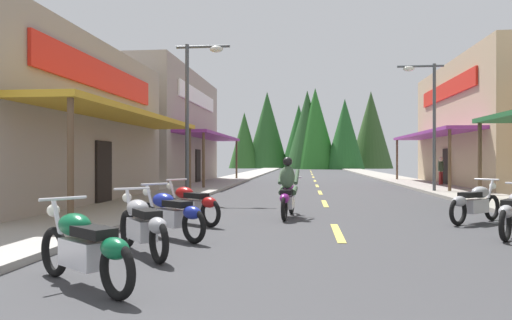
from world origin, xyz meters
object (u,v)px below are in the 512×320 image
motorcycle_parked_right_3 (475,202)px  motorcycle_parked_left_3 (190,203)px  motorcycle_parked_left_0 (84,246)px  streetlamp_left (195,98)px  motorcycle_parked_left_2 (170,213)px  pedestrian_waiting (441,170)px  streetlamp_right (427,108)px  motorcycle_parked_left_1 (142,224)px  rider_cruising_lead (288,192)px

motorcycle_parked_right_3 → motorcycle_parked_left_3: (-6.65, -0.90, 0.00)m
motorcycle_parked_left_0 → motorcycle_parked_left_3: 5.35m
streetlamp_left → motorcycle_parked_left_3: bearing=-77.5°
motorcycle_parked_left_2 → pedestrian_waiting: (9.95, 17.85, 0.45)m
streetlamp_right → motorcycle_parked_left_1: streetlamp_right is taller
motorcycle_parked_right_3 → rider_cruising_lead: size_ratio=0.78×
motorcycle_parked_right_3 → motorcycle_parked_left_0: 9.07m
motorcycle_parked_right_3 → rider_cruising_lead: 4.48m
streetlamp_right → pedestrian_waiting: streetlamp_right is taller
streetlamp_right → rider_cruising_lead: size_ratio=2.67×
motorcycle_parked_left_0 → pedestrian_waiting: (9.99, 21.22, 0.45)m
streetlamp_left → motorcycle_parked_left_1: streetlamp_left is taller
streetlamp_left → motorcycle_parked_left_0: streetlamp_left is taller
motorcycle_parked_left_0 → motorcycle_parked_left_2: 3.37m
motorcycle_parked_left_0 → streetlamp_right: bearing=-80.3°
streetlamp_right → motorcycle_parked_left_3: (-8.01, -10.64, -3.27)m
streetlamp_left → motorcycle_parked_left_2: size_ratio=3.30×
streetlamp_right → motorcycle_parked_right_3: streetlamp_right is taller
streetlamp_right → motorcycle_parked_left_3: 13.71m
motorcycle_parked_left_0 → rider_cruising_lead: (2.13, 6.80, 0.17)m
pedestrian_waiting → motorcycle_parked_left_0: bearing=-75.8°
motorcycle_parked_left_0 → rider_cruising_lead: 7.13m
motorcycle_parked_left_2 → pedestrian_waiting: 20.44m
motorcycle_parked_right_3 → rider_cruising_lead: bearing=131.2°
motorcycle_parked_left_0 → streetlamp_left: bearing=-46.7°
motorcycle_parked_left_3 → pedestrian_waiting: size_ratio=1.08×
motorcycle_parked_left_0 → motorcycle_parked_left_2: (0.03, 3.37, 0.00)m
motorcycle_parked_left_2 → motorcycle_parked_left_3: size_ratio=1.00×
motorcycle_parked_left_1 → motorcycle_parked_left_2: size_ratio=1.00×
streetlamp_left → motorcycle_parked_left_2: streetlamp_left is taller
streetlamp_right → pedestrian_waiting: 6.29m
streetlamp_left → motorcycle_parked_left_2: bearing=-79.7°
motorcycle_parked_left_0 → motorcycle_parked_left_2: bearing=-54.4°
motorcycle_parked_left_2 → motorcycle_parked_left_0: bearing=127.7°
rider_cruising_lead → motorcycle_parked_left_2: bearing=153.4°
motorcycle_parked_left_1 → motorcycle_parked_left_2: same height
motorcycle_parked_left_1 → motorcycle_parked_left_3: size_ratio=0.99×
motorcycle_parked_left_3 → rider_cruising_lead: 2.65m
motorcycle_parked_left_0 → motorcycle_parked_left_1: (0.03, 1.87, 0.00)m
motorcycle_parked_right_3 → pedestrian_waiting: bearing=35.4°
streetlamp_left → pedestrian_waiting: (11.44, 9.66, -2.83)m
motorcycle_parked_left_2 → motorcycle_parked_left_3: 1.98m
streetlamp_right → rider_cruising_lead: bearing=-122.3°
motorcycle_parked_left_1 → motorcycle_parked_left_3: (-0.11, 3.49, 0.00)m
motorcycle_parked_right_3 → pedestrian_waiting: pedestrian_waiting is taller
streetlamp_right → motorcycle_parked_left_0: (-7.94, -15.99, -3.27)m
streetlamp_right → motorcycle_parked_left_1: (-7.90, -14.12, -3.27)m
motorcycle_parked_left_1 → pedestrian_waiting: (9.95, 19.35, 0.45)m
rider_cruising_lead → streetlamp_left: bearing=42.0°
motorcycle_parked_left_2 → motorcycle_parked_left_1: bearing=128.2°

